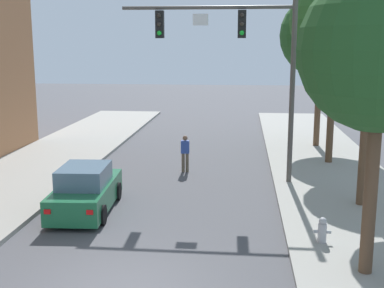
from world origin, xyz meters
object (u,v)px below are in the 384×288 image
(fire_hydrant, at_px, (322,230))
(street_tree_nearest, at_px, (381,51))
(street_tree_second, at_px, (371,42))
(street_tree_third, at_px, (336,21))
(car_lead_green, at_px, (86,191))
(pedestrian_crossing_road, at_px, (185,152))
(traffic_signal_mast, at_px, (244,50))
(street_tree_farthest, at_px, (321,36))

(fire_hydrant, distance_m, street_tree_nearest, 5.29)
(street_tree_second, xyz_separation_m, street_tree_third, (-0.06, 6.38, 0.95))
(street_tree_nearest, distance_m, street_tree_second, 5.52)
(fire_hydrant, xyz_separation_m, street_tree_second, (1.85, 3.62, 5.13))
(car_lead_green, distance_m, pedestrian_crossing_road, 6.31)
(traffic_signal_mast, height_order, street_tree_second, traffic_signal_mast)
(fire_hydrant, height_order, street_tree_third, street_tree_third)
(traffic_signal_mast, relative_size, pedestrian_crossing_road, 4.57)
(traffic_signal_mast, distance_m, street_tree_farthest, 8.62)
(traffic_signal_mast, bearing_deg, street_tree_third, 41.87)
(traffic_signal_mast, relative_size, street_tree_nearest, 1.05)
(traffic_signal_mast, height_order, street_tree_farthest, street_tree_farthest)
(pedestrian_crossing_road, bearing_deg, car_lead_green, -115.63)
(car_lead_green, bearing_deg, traffic_signal_mast, 37.51)
(street_tree_third, distance_m, street_tree_farthest, 4.00)
(street_tree_nearest, distance_m, street_tree_farthest, 15.79)
(street_tree_second, relative_size, street_tree_farthest, 0.89)
(fire_hydrant, xyz_separation_m, street_tree_third, (1.79, 10.00, 6.08))
(street_tree_nearest, bearing_deg, traffic_signal_mast, 110.38)
(traffic_signal_mast, relative_size, street_tree_second, 1.05)
(street_tree_nearest, height_order, street_tree_farthest, street_tree_farthest)
(street_tree_nearest, bearing_deg, fire_hydrant, 113.02)
(traffic_signal_mast, distance_m, street_tree_nearest, 8.70)
(street_tree_farthest, bearing_deg, fire_hydrant, -97.18)
(street_tree_nearest, bearing_deg, pedestrian_crossing_road, 119.26)
(street_tree_second, bearing_deg, pedestrian_crossing_road, 146.14)
(street_tree_third, relative_size, street_tree_farthest, 1.06)
(car_lead_green, height_order, street_tree_farthest, street_tree_farthest)
(car_lead_green, xyz_separation_m, street_tree_farthest, (9.23, 11.59, 5.29))
(pedestrian_crossing_road, xyz_separation_m, fire_hydrant, (4.75, -8.04, -0.41))
(pedestrian_crossing_road, distance_m, street_tree_nearest, 12.15)
(car_lead_green, distance_m, street_tree_second, 10.62)
(street_tree_third, xyz_separation_m, street_tree_farthest, (-0.03, 3.95, -0.58))
(pedestrian_crossing_road, xyz_separation_m, street_tree_third, (6.54, 1.95, 5.68))
(street_tree_farthest, bearing_deg, street_tree_second, -89.49)
(pedestrian_crossing_road, relative_size, street_tree_farthest, 0.20)
(pedestrian_crossing_road, height_order, street_tree_farthest, street_tree_farthest)
(street_tree_nearest, relative_size, street_tree_second, 1.01)
(pedestrian_crossing_road, relative_size, street_tree_second, 0.23)
(fire_hydrant, xyz_separation_m, street_tree_nearest, (0.76, -1.79, 4.92))
(traffic_signal_mast, height_order, pedestrian_crossing_road, traffic_signal_mast)
(fire_hydrant, height_order, street_tree_second, street_tree_second)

